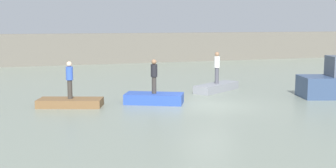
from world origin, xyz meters
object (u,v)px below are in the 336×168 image
object	(u,v)px
person_dark_shirt	(154,74)
person_white_shirt	(217,66)
rowboat_blue	(154,98)
person_blue_shirt	(70,78)
rowboat_brown	(70,103)
rowboat_grey	(217,87)

from	to	relation	value
person_dark_shirt	person_white_shirt	bearing A→B (deg)	29.18
rowboat_blue	person_dark_shirt	size ratio (longest dim) A/B	1.67
rowboat_blue	person_blue_shirt	bearing A→B (deg)	-160.50
person_white_shirt	person_dark_shirt	bearing A→B (deg)	-150.82
rowboat_brown	person_dark_shirt	bearing A→B (deg)	12.53
person_white_shirt	person_blue_shirt	bearing A→B (deg)	-166.57
person_dark_shirt	person_blue_shirt	world-z (taller)	person_dark_shirt
rowboat_blue	person_dark_shirt	distance (m)	1.16
rowboat_blue	person_blue_shirt	world-z (taller)	person_blue_shirt
rowboat_blue	rowboat_grey	distance (m)	5.17
person_blue_shirt	person_dark_shirt	bearing A→B (deg)	-7.35
rowboat_blue	person_dark_shirt	xyz separation A→B (m)	(-0.00, 0.00, 1.16)
rowboat_blue	rowboat_brown	bearing A→B (deg)	-160.50
rowboat_brown	person_white_shirt	bearing A→B (deg)	33.31
rowboat_blue	person_dark_shirt	bearing A→B (deg)	-153.15
person_white_shirt	rowboat_brown	bearing A→B (deg)	-166.57
rowboat_brown	person_blue_shirt	distance (m)	1.16
person_dark_shirt	person_white_shirt	world-z (taller)	person_white_shirt
rowboat_brown	rowboat_blue	world-z (taller)	rowboat_blue
person_dark_shirt	rowboat_brown	bearing A→B (deg)	172.65
person_white_shirt	rowboat_grey	bearing A→B (deg)	45.00
person_blue_shirt	rowboat_grey	bearing A→B (deg)	13.43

